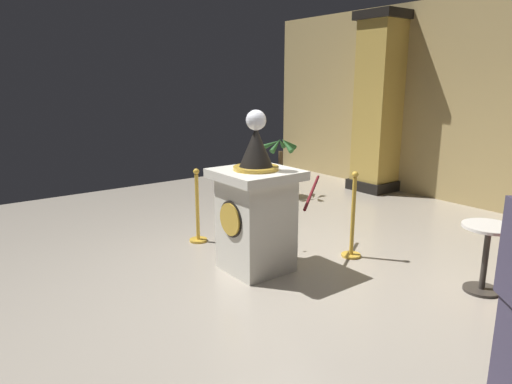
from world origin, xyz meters
TOP-DOWN VIEW (x-y plane):
  - ground_plane at (0.00, 0.00)m, footprint 10.42×10.42m
  - back_wall at (0.00, 4.43)m, footprint 10.42×0.16m
  - pedestal_clock at (-0.27, -0.24)m, footprint 0.84×0.84m
  - stanchion_near at (0.13, 0.93)m, footprint 0.24×0.24m
  - stanchion_far at (-1.49, -0.30)m, footprint 0.24×0.24m
  - velvet_rope at (-0.68, 0.32)m, footprint 1.46×1.46m
  - column_left at (-2.04, 4.05)m, footprint 0.84×0.84m
  - potted_palm_left at (-2.76, 2.20)m, footprint 0.61×0.65m
  - cafe_table at (1.60, 1.28)m, footprint 0.52×0.52m

SIDE VIEW (x-z plane):
  - ground_plane at x=0.00m, z-range 0.00..0.00m
  - potted_palm_left at x=-2.76m, z-range -0.22..0.92m
  - stanchion_far at x=-1.49m, z-range -0.15..0.85m
  - stanchion_near at x=0.13m, z-range -0.16..0.92m
  - cafe_table at x=1.60m, z-range 0.10..0.81m
  - pedestal_clock at x=-0.27m, z-range -0.20..1.62m
  - velvet_rope at x=-0.68m, z-range 0.68..0.90m
  - column_left at x=-2.04m, z-range -0.01..3.36m
  - back_wall at x=0.00m, z-range 0.00..3.51m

